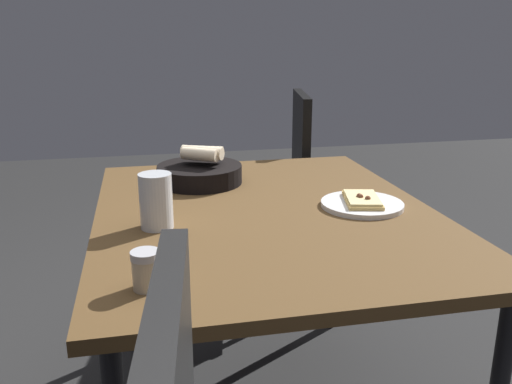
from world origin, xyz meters
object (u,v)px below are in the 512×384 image
Objects in this scene: dining_table at (265,229)px; pizza_plate at (362,203)px; beer_glass at (156,205)px; chair_near at (275,185)px; bread_basket at (200,172)px; pepper_shaker at (146,272)px.

pizza_plate is at bearing -97.31° from dining_table.
beer_glass reaches higher than dining_table.
chair_near reaches higher than pizza_plate.
bread_basket is at bearing 50.56° from pizza_plate.
bread_basket is 0.29× the size of chair_near.
bread_basket is 0.74m from chair_near.
pizza_plate is 0.57m from beer_glass.
pizza_plate is at bearing -57.42° from pepper_shaker.
dining_table is 15.05× the size of pepper_shaker.
dining_table is at bearing -74.37° from beer_glass.
chair_near is (0.97, -0.55, -0.25)m from beer_glass.
beer_glass is 1.81× the size of pepper_shaker.
chair_near reaches higher than beer_glass.
beer_glass is at bearing 105.63° from dining_table.
pepper_shaker is (-0.42, 0.33, 0.09)m from dining_table.
bread_basket is 0.75m from pepper_shaker.
dining_table is 0.35m from bread_basket.
bread_basket is (0.31, 0.15, 0.10)m from dining_table.
pepper_shaker is at bearing 174.64° from beer_glass.
beer_glass is 1.14m from chair_near.
chair_near reaches higher than dining_table.
beer_glass is at bearing 94.87° from pizza_plate.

